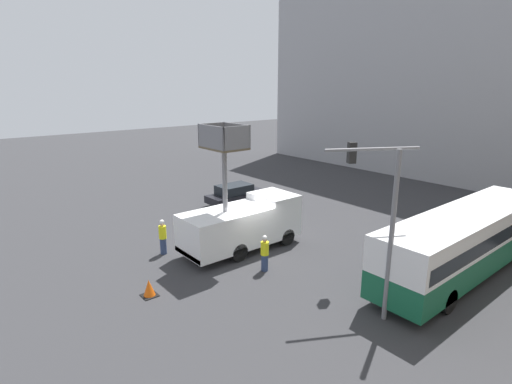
# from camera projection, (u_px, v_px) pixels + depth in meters

# --- Properties ---
(ground_plane) EXTENTS (120.00, 120.00, 0.00)m
(ground_plane) POSITION_uv_depth(u_px,v_px,m) (252.00, 253.00, 20.49)
(ground_plane) COLOR #333335
(building_backdrop_far) EXTENTS (44.00, 10.00, 21.37)m
(building_backdrop_far) POSITION_uv_depth(u_px,v_px,m) (495.00, 57.00, 34.12)
(building_backdrop_far) COLOR #9E9EA3
(building_backdrop_far) RESTS_ON ground_plane
(utility_truck) EXTENTS (2.42, 6.45, 6.56)m
(utility_truck) POSITION_uv_depth(u_px,v_px,m) (242.00, 222.00, 20.65)
(utility_truck) COLOR white
(utility_truck) RESTS_ON ground_plane
(city_bus) EXTENTS (2.51, 11.75, 2.99)m
(city_bus) POSITION_uv_depth(u_px,v_px,m) (466.00, 238.00, 17.77)
(city_bus) COLOR #145638
(city_bus) RESTS_ON ground_plane
(traffic_light_pole) EXTENTS (3.63, 3.38, 6.32)m
(traffic_light_pole) POSITION_uv_depth(u_px,v_px,m) (376.00, 197.00, 14.95)
(traffic_light_pole) COLOR slate
(traffic_light_pole) RESTS_ON ground_plane
(road_worker_near_truck) EXTENTS (0.38, 0.38, 1.83)m
(road_worker_near_truck) POSITION_uv_depth(u_px,v_px,m) (163.00, 237.00, 20.19)
(road_worker_near_truck) COLOR navy
(road_worker_near_truck) RESTS_ON ground_plane
(road_worker_directing) EXTENTS (0.38, 0.38, 1.74)m
(road_worker_directing) POSITION_uv_depth(u_px,v_px,m) (265.00, 253.00, 18.36)
(road_worker_directing) COLOR navy
(road_worker_directing) RESTS_ON ground_plane
(traffic_cone_near_truck) EXTENTS (0.62, 0.62, 0.71)m
(traffic_cone_near_truck) POSITION_uv_depth(u_px,v_px,m) (149.00, 288.00, 16.27)
(traffic_cone_near_truck) COLOR black
(traffic_cone_near_truck) RESTS_ON ground_plane
(parked_car_curbside) EXTENTS (1.82, 4.42, 1.43)m
(parked_car_curbside) POSITION_uv_depth(u_px,v_px,m) (236.00, 194.00, 28.83)
(parked_car_curbside) COLOR black
(parked_car_curbside) RESTS_ON ground_plane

